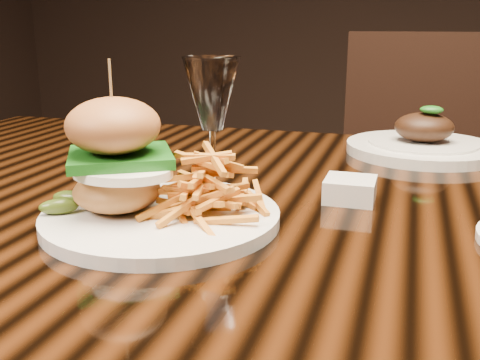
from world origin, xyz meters
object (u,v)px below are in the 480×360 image
(wine_glass, at_px, (212,99))
(burger_plate, at_px, (157,182))
(chair_far, at_px, (418,182))
(dining_table, at_px, (298,247))
(far_dish, at_px, (423,144))

(wine_glass, bearing_deg, burger_plate, -122.63)
(burger_plate, relative_size, chair_far, 0.29)
(dining_table, distance_m, burger_plate, 0.24)
(dining_table, relative_size, wine_glass, 8.55)
(far_dish, bearing_deg, burger_plate, -122.36)
(dining_table, height_order, wine_glass, wine_glass)
(wine_glass, height_order, far_dish, wine_glass)
(dining_table, distance_m, chair_far, 0.92)
(burger_plate, distance_m, far_dish, 0.55)
(dining_table, bearing_deg, chair_far, 79.22)
(far_dish, bearing_deg, chair_far, 89.06)
(burger_plate, height_order, far_dish, burger_plate)
(far_dish, xyz_separation_m, chair_far, (0.01, 0.58, -0.23))
(burger_plate, relative_size, far_dish, 1.04)
(burger_plate, height_order, wine_glass, same)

